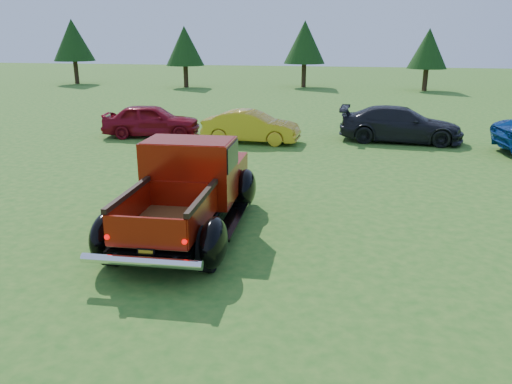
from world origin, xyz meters
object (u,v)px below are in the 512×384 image
tree_mid_right (428,49)px  show_car_grey (400,124)px  tree_west (185,46)px  show_car_red (151,120)px  show_car_yellow (251,127)px  tree_mid_left (305,42)px  pickup_truck (191,186)px  tree_far_west (73,40)px

tree_mid_right → show_car_grey: (-3.03, -19.54, -2.32)m
tree_west → show_car_red: size_ratio=1.22×
tree_west → show_car_yellow: 22.13m
tree_west → tree_mid_left: tree_mid_left is taller
pickup_truck → show_car_yellow: bearing=91.0°
tree_far_west → show_car_red: (15.38, -20.47, -2.88)m
tree_west → show_car_red: 20.35m
tree_far_west → tree_mid_left: size_ratio=1.04×
tree_far_west → pickup_truck: bearing=-55.8°
show_car_yellow → tree_mid_right: bearing=-20.2°
show_car_grey → tree_far_west: bearing=54.8°
tree_far_west → show_car_grey: bearing=-38.0°
tree_mid_left → pickup_truck: 30.68m
tree_mid_right → tree_far_west: bearing=180.0°
tree_mid_right → pickup_truck: tree_mid_right is taller
tree_mid_right → show_car_grey: 19.91m
tree_mid_right → show_car_yellow: (-8.50, -20.83, -2.38)m
tree_mid_left → pickup_truck: bearing=-87.9°
pickup_truck → show_car_grey: pickup_truck is taller
tree_west → show_car_yellow: size_ratio=1.28×
tree_mid_left → tree_west: bearing=-167.5°
show_car_yellow → tree_far_west: bearing=45.1°
tree_west → tree_far_west: bearing=174.3°
tree_far_west → show_car_yellow: size_ratio=1.45×
tree_west → pickup_truck: bearing=-70.5°
tree_mid_left → show_car_grey: bearing=-73.8°
tree_far_west → show_car_grey: tree_far_west is taller
pickup_truck → show_car_red: (-4.73, 9.09, -0.23)m
tree_mid_left → tree_mid_right: 9.06m
tree_far_west → tree_mid_right: size_ratio=1.18×
tree_mid_left → show_car_yellow: 22.01m
tree_mid_left → tree_mid_right: (9.00, -1.00, -0.41)m
tree_mid_left → show_car_red: tree_mid_left is taller
tree_mid_left → show_car_yellow: (0.50, -21.83, -2.79)m
show_car_yellow → show_car_red: bearing=87.1°
tree_west → tree_mid_left: bearing=12.5°
show_car_red → show_car_grey: (9.58, 0.94, 0.01)m
tree_mid_right → show_car_red: 24.16m
tree_mid_left → tree_far_west: bearing=-177.0°
tree_mid_left → pickup_truck: size_ratio=0.99×
show_car_red → show_car_grey: show_car_grey is taller
tree_far_west → tree_mid_right: 28.01m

